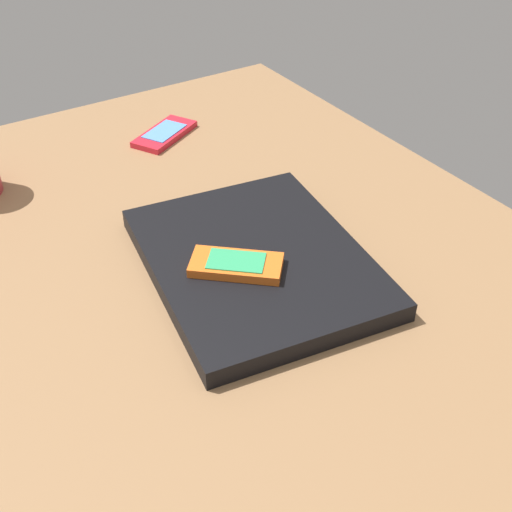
{
  "coord_description": "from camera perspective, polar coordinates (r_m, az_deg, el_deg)",
  "views": [
    {
      "loc": [
        -45.78,
        28.64,
        51.45
      ],
      "look_at": [
        5.25,
        -3.94,
        5.0
      ],
      "focal_mm": 45.79,
      "sensor_mm": 36.0,
      "label": 1
    }
  ],
  "objects": [
    {
      "name": "laptop_closed",
      "position": [
        0.77,
        -0.0,
        -0.48
      ],
      "size": [
        33.58,
        28.17,
        2.38
      ],
      "primitive_type": "cube",
      "rotation": [
        0.0,
        0.0,
        -0.15
      ],
      "color": "black",
      "rests_on": "desk_surface"
    },
    {
      "name": "cell_phone_on_desk",
      "position": [
        1.07,
        -7.99,
        10.53
      ],
      "size": [
        10.11,
        12.42,
        1.07
      ],
      "color": "red",
      "rests_on": "desk_surface"
    },
    {
      "name": "desk_surface",
      "position": [
        0.74,
        -0.39,
        -5.27
      ],
      "size": [
        120.0,
        80.0,
        3.0
      ],
      "primitive_type": "cube",
      "color": "olive",
      "rests_on": "ground"
    },
    {
      "name": "cell_phone_on_laptop",
      "position": [
        0.73,
        -1.74,
        -0.77
      ],
      "size": [
        10.4,
        10.95,
        1.23
      ],
      "color": "orange",
      "rests_on": "laptop_closed"
    }
  ]
}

